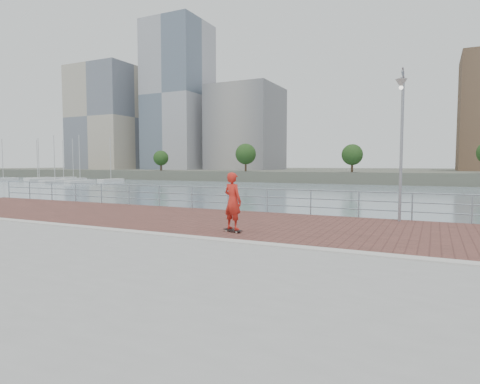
% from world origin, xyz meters
% --- Properties ---
extents(water, '(400.00, 400.00, 0.00)m').
position_xyz_m(water, '(0.00, 0.00, -2.00)').
color(water, slate).
rests_on(water, ground).
extents(seawall, '(40.00, 24.00, 2.00)m').
position_xyz_m(seawall, '(0.00, -5.00, -1.00)').
color(seawall, gray).
rests_on(seawall, ground).
extents(brick_lane, '(40.00, 6.80, 0.02)m').
position_xyz_m(brick_lane, '(0.00, 3.60, 0.01)').
color(brick_lane, brown).
rests_on(brick_lane, seawall).
extents(curb, '(40.00, 0.40, 0.06)m').
position_xyz_m(curb, '(0.00, 0.00, 0.03)').
color(curb, '#B7B5AD').
rests_on(curb, seawall).
extents(far_shore, '(320.00, 95.00, 2.50)m').
position_xyz_m(far_shore, '(0.00, 122.50, -0.75)').
color(far_shore, '#4C5142').
rests_on(far_shore, ground).
extents(guardrail, '(39.06, 0.06, 1.13)m').
position_xyz_m(guardrail, '(0.00, 7.00, 0.69)').
color(guardrail, '#8C9EA8').
rests_on(guardrail, brick_lane).
extents(street_lamp, '(0.41, 1.18, 5.57)m').
position_xyz_m(street_lamp, '(4.71, 6.09, 3.96)').
color(street_lamp, gray).
rests_on(street_lamp, brick_lane).
extents(skateboard, '(0.74, 0.39, 0.08)m').
position_xyz_m(skateboard, '(0.00, 1.45, 0.08)').
color(skateboard, black).
rests_on(skateboard, brick_lane).
extents(skateboarder, '(0.78, 0.63, 1.87)m').
position_xyz_m(skateboarder, '(0.00, 1.45, 1.04)').
color(skateboarder, red).
rests_on(skateboarder, skateboard).
extents(shoreline_trees, '(109.12, 4.97, 6.63)m').
position_xyz_m(shoreline_trees, '(-9.33, 77.00, 4.26)').
color(shoreline_trees, '#473323').
rests_on(shoreline_trees, far_shore).
extents(marina, '(31.64, 21.61, 10.60)m').
position_xyz_m(marina, '(-78.11, 59.08, -1.52)').
color(marina, silver).
rests_on(marina, water).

